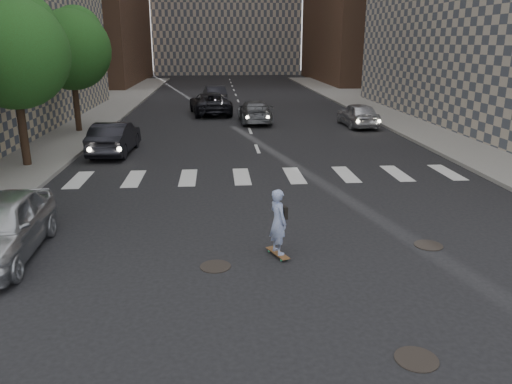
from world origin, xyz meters
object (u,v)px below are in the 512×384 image
tree_b (14,48)px  traffic_car_b (255,112)px  tree_c (72,46)px  skateboarder (278,222)px  traffic_car_e (215,95)px  traffic_car_d (358,115)px  traffic_car_a (114,138)px  traffic_car_c (210,103)px

tree_b → traffic_car_b: bearing=47.5°
tree_c → skateboarder: size_ratio=4.00×
tree_c → traffic_car_e: (7.47, 12.86, -3.92)m
traffic_car_e → traffic_car_b: bearing=97.5°
traffic_car_b → traffic_car_d: 6.32m
skateboarder → traffic_car_e: (-1.46, 30.32, -0.14)m
tree_b → traffic_car_d: (15.95, 8.86, -3.93)m
skateboarder → traffic_car_a: (-5.98, 11.83, -0.15)m
skateboarder → traffic_car_c: (-1.79, 24.32, -0.11)m
traffic_car_b → traffic_car_d: traffic_car_d is taller
traffic_car_c → traffic_car_e: traffic_car_c is taller
tree_c → traffic_car_b: tree_c is taller
traffic_car_b → traffic_car_c: traffic_car_c is taller
tree_c → traffic_car_c: size_ratio=1.22×
traffic_car_b → traffic_car_e: bearing=-77.8°
tree_c → traffic_car_b: (9.95, 2.86, -3.97)m
traffic_car_a → skateboarder: bearing=119.5°
traffic_car_e → tree_c: bearing=53.4°
tree_c → traffic_car_a: (2.95, -5.63, -3.93)m
skateboarder → tree_b: bearing=110.7°
skateboarder → traffic_car_a: bearing=94.1°
skateboarder → traffic_car_d: (7.02, 18.32, -0.15)m
skateboarder → traffic_car_e: bearing=70.1°
traffic_car_b → traffic_car_c: bearing=-56.7°
traffic_car_e → tree_b: bearing=63.8°
tree_b → traffic_car_a: bearing=38.8°
traffic_car_b → traffic_car_c: size_ratio=0.87×
tree_b → traffic_car_c: (7.14, 14.86, -3.90)m
traffic_car_a → traffic_car_e: bearing=-101.0°
tree_b → skateboarder: tree_b is taller
tree_b → skateboarder: size_ratio=4.00×
tree_b → traffic_car_b: size_ratio=1.41×
tree_c → traffic_car_b: size_ratio=1.41×
tree_b → traffic_car_c: bearing=64.3°
tree_b → skateboarder: bearing=-46.6°
skateboarder → tree_c: bearing=94.4°
traffic_car_d → tree_c: bearing=0.8°
traffic_car_d → tree_b: bearing=26.7°
traffic_car_e → traffic_car_d: bearing=118.8°
traffic_car_b → tree_c: bearing=14.2°
traffic_car_c → tree_c: bearing=36.3°
traffic_car_b → traffic_car_d: size_ratio=1.12×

